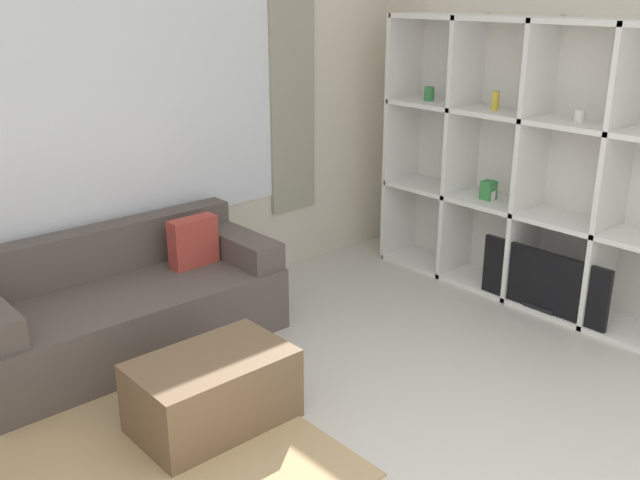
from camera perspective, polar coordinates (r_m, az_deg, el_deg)
name	(u,v)px	position (r m, az deg, el deg)	size (l,w,h in m)	color
wall_back	(87,132)	(4.96, -18.13, 8.24)	(6.77, 0.11, 2.70)	beige
wall_right	(553,117)	(5.58, 18.13, 9.32)	(0.07, 4.55, 2.70)	beige
shelving_unit	(535,169)	(5.46, 16.80, 5.46)	(0.43, 2.55, 2.06)	silver
couch_main	(125,307)	(4.82, -15.36, -5.16)	(1.98, 0.87, 0.77)	#564C47
ottoman	(213,391)	(3.95, -8.57, -11.87)	(0.84, 0.52, 0.41)	brown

